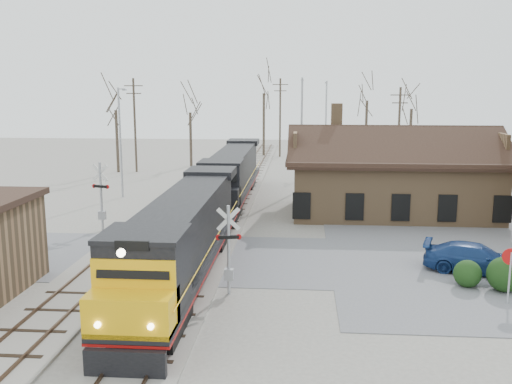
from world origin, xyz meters
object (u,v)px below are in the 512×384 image
(depot, at_px, (392,181))
(locomotive_lead, at_px, (182,238))
(locomotive_trailing, at_px, (232,175))
(parked_car, at_px, (476,258))

(depot, relative_size, locomotive_lead, 0.80)
(depot, relative_size, locomotive_trailing, 0.80)
(depot, bearing_deg, parked_car, -80.82)
(locomotive_trailing, relative_size, parked_car, 3.80)
(depot, xyz_separation_m, parked_car, (2.15, -13.31, -1.68))
(parked_car, bearing_deg, depot, 26.58)
(depot, relative_size, parked_car, 3.04)
(depot, distance_m, parked_car, 13.59)
(depot, bearing_deg, locomotive_lead, -126.61)
(locomotive_lead, bearing_deg, parked_car, 11.29)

